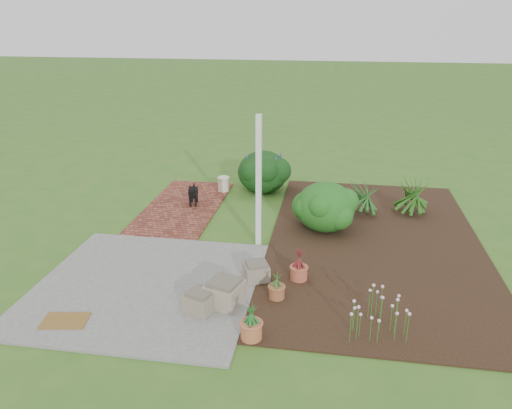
% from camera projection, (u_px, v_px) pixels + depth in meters
% --- Properties ---
extents(ground, '(80.00, 80.00, 0.00)m').
position_uv_depth(ground, '(242.00, 246.00, 9.49)').
color(ground, '#346921').
rests_on(ground, ground).
extents(concrete_patio, '(3.50, 3.50, 0.04)m').
position_uv_depth(concrete_patio, '(146.00, 286.00, 8.06)').
color(concrete_patio, slate).
rests_on(concrete_patio, ground).
extents(brick_path, '(1.60, 3.50, 0.04)m').
position_uv_depth(brick_path, '(183.00, 207.00, 11.35)').
color(brick_path, '#5E271D').
rests_on(brick_path, ground).
extents(garden_bed, '(4.00, 7.00, 0.03)m').
position_uv_depth(garden_bed, '(375.00, 243.00, 9.57)').
color(garden_bed, black).
rests_on(garden_bed, ground).
extents(veranda_post, '(0.10, 0.10, 2.50)m').
position_uv_depth(veranda_post, '(259.00, 183.00, 9.09)').
color(veranda_post, white).
rests_on(veranda_post, ground).
extents(stone_trough_near, '(0.62, 0.62, 0.33)m').
position_uv_depth(stone_trough_near, '(225.00, 293.00, 7.47)').
color(stone_trough_near, '#7B6E5F').
rests_on(stone_trough_near, concrete_patio).
extents(stone_trough_mid, '(0.51, 0.51, 0.27)m').
position_uv_depth(stone_trough_mid, '(201.00, 302.00, 7.32)').
color(stone_trough_mid, '#736956').
rests_on(stone_trough_mid, concrete_patio).
extents(stone_trough_far, '(0.50, 0.50, 0.26)m').
position_uv_depth(stone_trough_far, '(256.00, 272.00, 8.18)').
color(stone_trough_far, '#736B59').
rests_on(stone_trough_far, concrete_patio).
extents(coir_doormat, '(0.69, 0.50, 0.02)m').
position_uv_depth(coir_doormat, '(65.00, 321.00, 7.09)').
color(coir_doormat, brown).
rests_on(coir_doormat, concrete_patio).
extents(black_dog, '(0.24, 0.58, 0.50)m').
position_uv_depth(black_dog, '(193.00, 193.00, 11.28)').
color(black_dog, black).
rests_on(black_dog, brick_path).
extents(cream_ceramic_urn, '(0.27, 0.27, 0.35)m').
position_uv_depth(cream_ceramic_urn, '(223.00, 184.00, 12.23)').
color(cream_ceramic_urn, beige).
rests_on(cream_ceramic_urn, brick_path).
extents(evergreen_shrub, '(1.53, 1.53, 1.01)m').
position_uv_depth(evergreen_shrub, '(325.00, 206.00, 9.99)').
color(evergreen_shrub, '#193710').
rests_on(evergreen_shrub, garden_bed).
extents(agapanthus_clump_back, '(1.34, 1.34, 0.95)m').
position_uv_depth(agapanthus_clump_back, '(412.00, 193.00, 10.78)').
color(agapanthus_clump_back, '#0B380A').
rests_on(agapanthus_clump_back, garden_bed).
extents(agapanthus_clump_front, '(1.08, 1.08, 0.85)m').
position_uv_depth(agapanthus_clump_front, '(363.00, 195.00, 10.78)').
color(agapanthus_clump_front, '#114016').
rests_on(agapanthus_clump_front, garden_bed).
extents(pink_flower_patch, '(0.87, 0.87, 0.55)m').
position_uv_depth(pink_flower_patch, '(378.00, 312.00, 6.84)').
color(pink_flower_patch, '#113D0F').
rests_on(pink_flower_patch, garden_bed).
extents(terracotta_pot_bronze, '(0.28, 0.28, 0.23)m').
position_uv_depth(terracotta_pot_bronze, '(299.00, 273.00, 8.20)').
color(terracotta_pot_bronze, '#AD543A').
rests_on(terracotta_pot_bronze, garden_bed).
extents(terracotta_pot_small_left, '(0.28, 0.28, 0.20)m').
position_uv_depth(terracotta_pot_small_left, '(277.00, 292.00, 7.66)').
color(terracotta_pot_small_left, '#955632').
rests_on(terracotta_pot_small_left, garden_bed).
extents(terracotta_pot_small_right, '(0.33, 0.33, 0.25)m').
position_uv_depth(terracotta_pot_small_right, '(251.00, 330.00, 6.70)').
color(terracotta_pot_small_right, '#B2603C').
rests_on(terracotta_pot_small_right, garden_bed).
extents(purple_flowering_bush, '(1.49, 1.49, 1.05)m').
position_uv_depth(purple_flowering_bush, '(263.00, 171.00, 12.22)').
color(purple_flowering_bush, black).
rests_on(purple_flowering_bush, ground).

